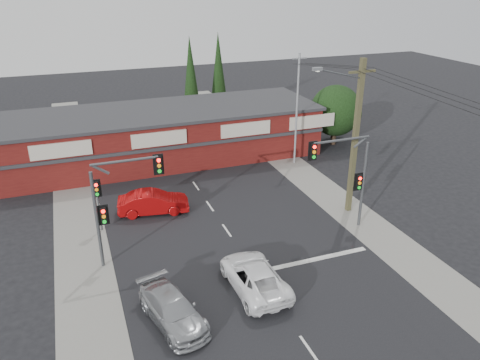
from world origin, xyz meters
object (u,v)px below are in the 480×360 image
object	(u,v)px
white_suv	(254,276)
red_sedan	(153,202)
shop_building	(162,134)
silver_suv	(173,310)
utility_pole	(354,133)

from	to	relation	value
white_suv	red_sedan	world-z (taller)	red_sedan
red_sedan	shop_building	xyz separation A→B (m)	(2.74, 9.80, 1.38)
white_suv	silver_suv	xyz separation A→B (m)	(-4.38, -1.04, -0.04)
utility_pole	shop_building	bearing A→B (deg)	123.76
shop_building	utility_pole	size ratio (longest dim) A/B	2.73
silver_suv	red_sedan	size ratio (longest dim) A/B	1.00
silver_suv	shop_building	distance (m)	21.13
white_suv	shop_building	size ratio (longest dim) A/B	0.18
red_sedan	utility_pole	bearing A→B (deg)	-99.26
white_suv	red_sedan	xyz separation A→B (m)	(-3.15, 9.86, 0.06)
red_sedan	white_suv	bearing A→B (deg)	-152.40
red_sedan	utility_pole	distance (m)	13.62
white_suv	silver_suv	size ratio (longest dim) A/B	1.10
shop_building	utility_pole	bearing A→B (deg)	-56.24
silver_suv	utility_pole	xyz separation A→B (m)	(13.32, 6.71, 4.74)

